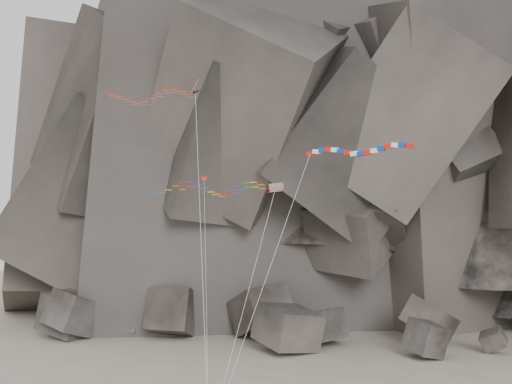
% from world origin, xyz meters
% --- Properties ---
extents(headland, '(110.00, 70.00, 84.00)m').
position_xyz_m(headland, '(0.00, 70.00, 42.00)').
color(headland, '#544A44').
rests_on(headland, ground).
extents(boulder_field, '(74.93, 18.90, 8.75)m').
position_xyz_m(boulder_field, '(-11.07, 33.45, 2.57)').
color(boulder_field, '#47423F').
rests_on(boulder_field, ground).
extents(delta_kite, '(13.63, 11.10, 29.55)m').
position_xyz_m(delta_kite, '(-8.78, 0.27, 29.65)').
color(delta_kite, red).
rests_on(delta_kite, ground).
extents(banner_kite, '(15.27, 14.57, 23.15)m').
position_xyz_m(banner_kite, '(10.65, 2.49, 24.10)').
color(banner_kite, red).
rests_on(banner_kite, ground).
extents(parafoil_kite, '(14.93, 14.47, 20.05)m').
position_xyz_m(parafoil_kite, '(-4.28, 4.32, 20.99)').
color(parafoil_kite, yellow).
rests_on(parafoil_kite, ground).
extents(pennant_kite, '(3.93, 10.35, 20.31)m').
position_xyz_m(pennant_kite, '(-2.21, -2.24, 16.27)').
color(pennant_kite, red).
rests_on(pennant_kite, ground).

